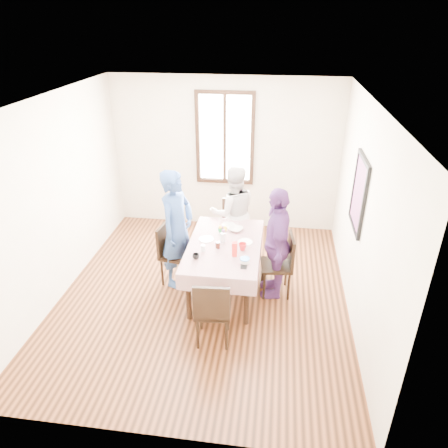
{
  "coord_description": "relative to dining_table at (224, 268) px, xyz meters",
  "views": [
    {
      "loc": [
        0.93,
        -4.71,
        3.6
      ],
      "look_at": [
        0.27,
        0.1,
        1.1
      ],
      "focal_mm": 33.08,
      "sensor_mm": 36.0,
      "label": 1
    }
  ],
  "objects": [
    {
      "name": "plate_far",
      "position": [
        -0.02,
        0.57,
        0.39
      ],
      "size": [
        0.2,
        0.2,
        0.01
      ],
      "primitive_type": "cylinder",
      "color": "white",
      "rests_on": "tablecloth"
    },
    {
      "name": "chair_near",
      "position": [
        0.0,
        -1.02,
        0.08
      ],
      "size": [
        0.45,
        0.45,
        0.91
      ],
      "primitive_type": "cube",
      "rotation": [
        0.0,
        0.0,
        0.07
      ],
      "color": "black",
      "rests_on": "ground"
    },
    {
      "name": "smartphone",
      "position": [
        0.31,
        -0.5,
        0.39
      ],
      "size": [
        0.08,
        0.16,
        0.01
      ],
      "primitive_type": "cube",
      "color": "black",
      "rests_on": "tablecloth"
    },
    {
      "name": "dining_table",
      "position": [
        0.0,
        0.0,
        0.0
      ],
      "size": [
        0.87,
        1.49,
        0.75
      ],
      "primitive_type": "cube",
      "color": "black",
      "rests_on": "ground"
    },
    {
      "name": "tablecloth",
      "position": [
        0.0,
        0.0,
        0.38
      ],
      "size": [
        0.99,
        1.61,
        0.01
      ],
      "primitive_type": "cube",
      "color": "#540612",
      "rests_on": "dining_table"
    },
    {
      "name": "art_poster",
      "position": [
        1.71,
        0.15,
        1.18
      ],
      "size": [
        0.04,
        0.76,
        0.96
      ],
      "primitive_type": "cube",
      "color": "red",
      "rests_on": "right_wall"
    },
    {
      "name": "butter_lid",
      "position": [
        0.32,
        -0.44,
        0.45
      ],
      "size": [
        0.12,
        0.12,
        0.01
      ],
      "primitive_type": "cylinder",
      "color": "blue",
      "rests_on": "butter_tub"
    },
    {
      "name": "jam_jar",
      "position": [
        -0.08,
        -0.11,
        0.43
      ],
      "size": [
        0.06,
        0.06,
        0.09
      ],
      "primitive_type": "cylinder",
      "color": "black",
      "rests_on": "tablecloth"
    },
    {
      "name": "back_wall",
      "position": [
        -0.27,
        2.1,
        0.98
      ],
      "size": [
        4.0,
        0.0,
        4.0
      ],
      "primitive_type": "plane",
      "rotation": [
        1.57,
        0.0,
        0.0
      ],
      "color": "beige",
      "rests_on": "ground"
    },
    {
      "name": "plate_left",
      "position": [
        -0.27,
        0.09,
        0.39
      ],
      "size": [
        0.2,
        0.2,
        0.01
      ],
      "primitive_type": "cylinder",
      "color": "white",
      "rests_on": "tablecloth"
    },
    {
      "name": "mug_flag",
      "position": [
        0.26,
        -0.12,
        0.44
      ],
      "size": [
        0.14,
        0.14,
        0.1
      ],
      "primitive_type": "imported",
      "rotation": [
        0.0,
        0.0,
        0.45
      ],
      "color": "red",
      "rests_on": "tablecloth"
    },
    {
      "name": "serving_bowl",
      "position": [
        0.11,
        0.41,
        0.41
      ],
      "size": [
        0.26,
        0.26,
        0.05
      ],
      "primitive_type": "imported",
      "rotation": [
        0.0,
        0.0,
        -0.39
      ],
      "color": "white",
      "rests_on": "tablecloth"
    },
    {
      "name": "plate_right",
      "position": [
        0.28,
        0.09,
        0.39
      ],
      "size": [
        0.2,
        0.2,
        0.01
      ],
      "primitive_type": "cylinder",
      "color": "white",
      "rests_on": "tablecloth"
    },
    {
      "name": "window_frame",
      "position": [
        -0.27,
        2.08,
        1.27
      ],
      "size": [
        1.02,
        0.06,
        1.62
      ],
      "primitive_type": "cube",
      "color": "black",
      "rests_on": "back_wall"
    },
    {
      "name": "right_wall",
      "position": [
        1.73,
        -0.15,
        0.98
      ],
      "size": [
        0.0,
        4.5,
        4.5
      ],
      "primitive_type": "plane",
      "rotation": [
        1.57,
        0.0,
        -1.57
      ],
      "color": "beige",
      "rests_on": "ground"
    },
    {
      "name": "mug_green",
      "position": [
        -0.08,
        0.32,
        0.43
      ],
      "size": [
        0.12,
        0.12,
        0.09
      ],
      "primitive_type": "imported",
      "rotation": [
        0.0,
        0.0,
        -0.12
      ],
      "color": "#0C7226",
      "rests_on": "tablecloth"
    },
    {
      "name": "chair_left",
      "position": [
        -0.72,
        0.14,
        0.08
      ],
      "size": [
        0.48,
        0.48,
        0.91
      ],
      "primitive_type": "cube",
      "rotation": [
        0.0,
        0.0,
        -1.72
      ],
      "color": "black",
      "rests_on": "ground"
    },
    {
      "name": "window_pane",
      "position": [
        -0.27,
        2.09,
        1.27
      ],
      "size": [
        0.9,
        0.02,
        1.5
      ],
      "primitive_type": "cube",
      "color": "white",
      "rests_on": "back_wall"
    },
    {
      "name": "chair_far",
      "position": [
        0.0,
        1.02,
        0.08
      ],
      "size": [
        0.44,
        0.44,
        0.91
      ],
      "primitive_type": "cube",
      "rotation": [
        0.0,
        0.0,
        3.09
      ],
      "color": "black",
      "rests_on": "ground"
    },
    {
      "name": "person_left",
      "position": [
        -0.7,
        0.14,
        0.5
      ],
      "size": [
        0.61,
        0.74,
        1.75
      ],
      "primitive_type": "imported",
      "rotation": [
        0.0,
        0.0,
        1.22
      ],
      "color": "navy",
      "rests_on": "ground"
    },
    {
      "name": "person_right",
      "position": [
        0.7,
        0.05,
        0.43
      ],
      "size": [
        0.44,
        0.96,
        1.61
      ],
      "primitive_type": "imported",
      "rotation": [
        0.0,
        0.0,
        -1.52
      ],
      "color": "#552B6A",
      "rests_on": "ground"
    },
    {
      "name": "drinking_glass",
      "position": [
        -0.26,
        -0.21,
        0.43
      ],
      "size": [
        0.06,
        0.06,
        0.09
      ],
      "primitive_type": "cylinder",
      "color": "silver",
      "rests_on": "tablecloth"
    },
    {
      "name": "flower_bunch",
      "position": [
        -0.03,
        0.06,
        0.57
      ],
      "size": [
        0.09,
        0.09,
        0.1
      ],
      "primitive_type": null,
      "color": "yellow",
      "rests_on": "flower_vase"
    },
    {
      "name": "butter_tub",
      "position": [
        0.32,
        -0.44,
        0.42
      ],
      "size": [
        0.12,
        0.12,
        0.06
      ],
      "primitive_type": "cylinder",
      "color": "white",
      "rests_on": "tablecloth"
    },
    {
      "name": "person_far",
      "position": [
        0.0,
        1.0,
        0.4
      ],
      "size": [
        0.89,
        0.78,
        1.54
      ],
      "primitive_type": "imported",
      "rotation": [
        0.0,
        0.0,
        3.44
      ],
      "color": "beige",
      "rests_on": "ground"
    },
    {
      "name": "juice_carton",
      "position": [
        0.17,
        -0.28,
        0.49
      ],
      "size": [
        0.06,
        0.06,
        0.2
      ],
      "primitive_type": "cube",
      "color": "red",
      "rests_on": "tablecloth"
    },
    {
      "name": "flower_vase",
      "position": [
        -0.03,
        0.06,
        0.45
      ],
      "size": [
        0.07,
        0.07,
        0.14
      ],
      "primitive_type": "cylinder",
      "color": "silver",
      "rests_on": "tablecloth"
    },
    {
      "name": "ground",
      "position": [
        -0.27,
        -0.15,
        -0.38
      ],
      "size": [
        4.5,
        4.5,
        0.0
      ],
      "primitive_type": "plane",
      "color": "black",
      "rests_on": "ground"
    },
    {
      "name": "mug_black",
      "position": [
        -0.32,
        -0.42,
        0.42
      ],
      "size": [
        0.1,
        0.1,
        0.07
      ],
      "primitive_type": "imported",
      "rotation": [
        0.0,
        0.0,
        0.05
      ],
      "color": "black",
      "rests_on": "tablecloth"
    },
    {
      "name": "chair_right",
      "position": [
        0.72,
        0.05,
        0.08
      ],
      "size": [
        0.47,
        0.47,
        0.91
      ],
      "primitive_type": "cube",
      "rotation": [
        0.0,
        0.0,
        1.69
      ],
      "color": "black",
      "rests_on": "ground"
    }
  ]
}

